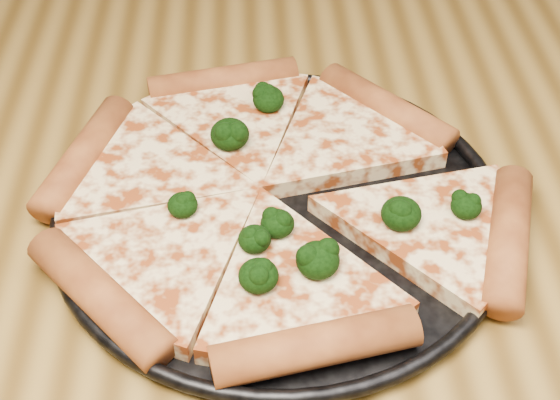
{
  "coord_description": "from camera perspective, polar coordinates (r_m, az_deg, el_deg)",
  "views": [
    {
      "loc": [
        0.05,
        -0.33,
        1.16
      ],
      "look_at": [
        0.06,
        0.08,
        0.77
      ],
      "focal_mm": 49.16,
      "sensor_mm": 36.0,
      "label": 1
    }
  ],
  "objects": [
    {
      "name": "pizza",
      "position": [
        0.57,
        -0.83,
        0.64
      ],
      "size": [
        0.38,
        0.34,
        0.03
      ],
      "rotation": [
        0.0,
        0.0,
        0.21
      ],
      "color": "#FFDC9C",
      "rests_on": "pizza_pan"
    },
    {
      "name": "pizza_pan",
      "position": [
        0.57,
        0.0,
        -0.6
      ],
      "size": [
        0.34,
        0.34,
        0.02
      ],
      "color": "black",
      "rests_on": "dining_table"
    },
    {
      "name": "broccoli_florets",
      "position": [
        0.56,
        0.8,
        0.95
      ],
      "size": [
        0.22,
        0.22,
        0.02
      ],
      "color": "black",
      "rests_on": "pizza"
    },
    {
      "name": "dining_table",
      "position": [
        0.6,
        -5.89,
        -12.93
      ],
      "size": [
        1.2,
        0.9,
        0.75
      ],
      "color": "olive",
      "rests_on": "ground"
    }
  ]
}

